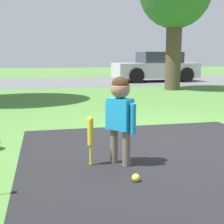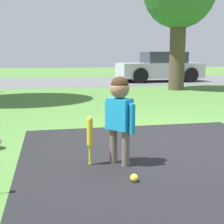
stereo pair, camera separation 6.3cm
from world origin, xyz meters
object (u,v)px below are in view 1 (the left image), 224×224
at_px(child, 120,108).
at_px(parked_car, 156,68).
at_px(baseball_bat, 90,134).
at_px(sports_ball, 136,178).

height_order(child, parked_car, parked_car).
distance_m(baseball_bat, sports_ball, 0.71).
bearing_deg(child, parked_car, 118.45).
bearing_deg(baseball_bat, parked_car, 66.22).
bearing_deg(child, baseball_bat, -137.44).
distance_m(sports_ball, parked_car, 12.27).
relative_size(sports_ball, parked_car, 0.02).
relative_size(child, parked_car, 0.24).
relative_size(child, sports_ball, 12.41).
xyz_separation_m(sports_ball, parked_car, (4.45, 11.42, 0.61)).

